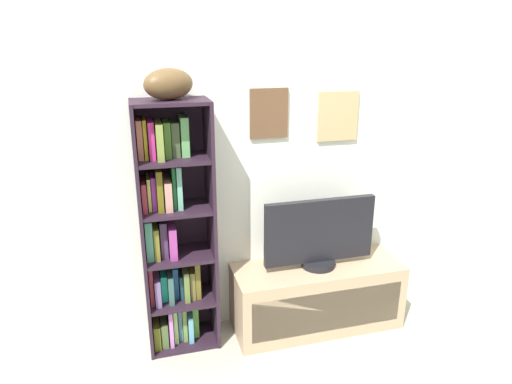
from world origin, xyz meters
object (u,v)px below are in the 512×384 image
(tv_stand, at_px, (317,296))
(television, at_px, (320,234))
(football, at_px, (169,84))
(bookshelf, at_px, (172,236))

(tv_stand, height_order, television, television)
(football, height_order, tv_stand, football)
(football, xyz_separation_m, tv_stand, (0.89, -0.06, -1.40))
(bookshelf, xyz_separation_m, football, (0.03, -0.03, 0.89))
(football, xyz_separation_m, television, (0.89, -0.06, -0.95))
(tv_stand, bearing_deg, football, 176.15)
(bookshelf, relative_size, television, 2.12)
(tv_stand, relative_size, television, 1.53)
(football, distance_m, television, 1.30)
(football, relative_size, tv_stand, 0.26)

